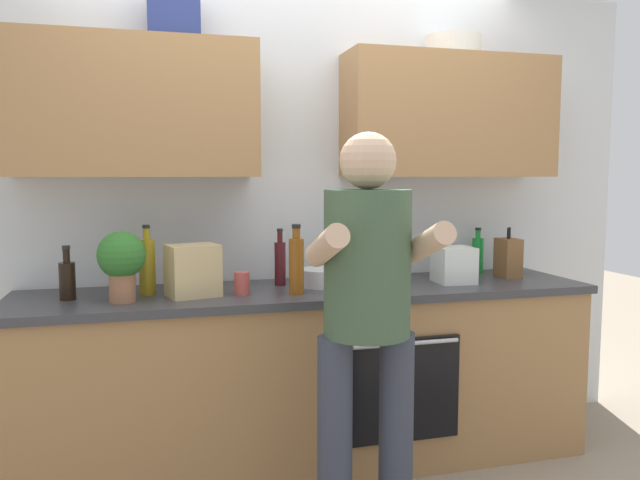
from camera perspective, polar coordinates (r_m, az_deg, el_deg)
name	(u,v)px	position (r m, az deg, el deg)	size (l,w,h in m)	color
ground_plane	(311,462)	(3.38, -0.80, -19.62)	(12.00, 12.00, 0.00)	gray
back_wall_unit	(298,168)	(3.32, -2.02, 6.60)	(4.00, 0.38, 2.50)	silver
counter	(312,376)	(3.21, -0.78, -12.33)	(2.84, 0.67, 0.90)	#A37547
person_standing	(367,304)	(2.46, 4.35, -5.81)	(0.49, 0.45, 1.62)	#383D4C
bottle_wine	(280,262)	(3.17, -3.67, -2.01)	(0.06, 0.06, 0.29)	#471419
bottle_soy	(67,279)	(3.02, -22.09, -3.32)	(0.07, 0.07, 0.24)	black
bottle_juice	(206,270)	(3.20, -10.41, -2.68)	(0.06, 0.06, 0.22)	orange
bottle_syrup	(296,264)	(2.93, -2.17, -2.20)	(0.07, 0.07, 0.33)	#8C4C14
bottle_soda	(478,254)	(3.67, 14.20, -1.28)	(0.07, 0.07, 0.26)	#198C33
bottle_oil	(147,265)	(3.03, -15.52, -2.25)	(0.07, 0.07, 0.33)	olive
bottle_water	(394,264)	(3.17, 6.81, -2.19)	(0.08, 0.08, 0.27)	silver
cup_ceramic	(242,283)	(2.95, -7.15, -3.95)	(0.07, 0.07, 0.11)	#BF4C47
cup_coffee	(442,269)	(3.53, 11.10, -2.59)	(0.07, 0.07, 0.08)	white
mixing_bowl	(322,278)	(3.15, 0.18, -3.45)	(0.23, 0.23, 0.09)	silver
knife_block	(508,258)	(3.57, 16.81, -1.55)	(0.10, 0.14, 0.27)	brown
potted_herb	(122,260)	(2.87, -17.68, -1.74)	(0.21, 0.21, 0.31)	#9E6647
grocery_bag_produce	(454,265)	(3.32, 12.13, -2.23)	(0.19, 0.20, 0.19)	silver
grocery_bag_bread	(193,271)	(2.94, -11.54, -2.75)	(0.23, 0.17, 0.24)	tan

